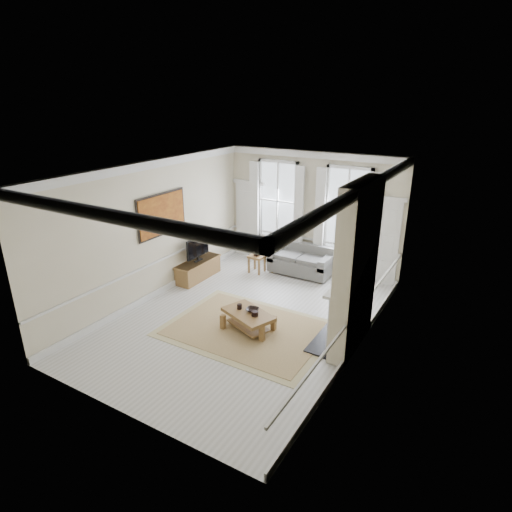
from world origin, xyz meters
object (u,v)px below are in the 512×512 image
Objects in this scene: coffee_table at (248,316)px; tv_stand at (198,269)px; sofa at (302,262)px; side_table at (257,259)px.

tv_stand is at bearing 169.06° from coffee_table.
coffee_table is 0.89× the size of tv_stand.
coffee_table is at bearing -84.29° from sofa.
side_table is 3.25m from coffee_table.
sofa is 3.42× the size of side_table.
tv_stand reaches higher than coffee_table.
side_table is 1.70m from tv_stand.
sofa reaches higher than side_table.
sofa is 2.93m from tv_stand.
tv_stand is (-2.66, 1.68, -0.09)m from coffee_table.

